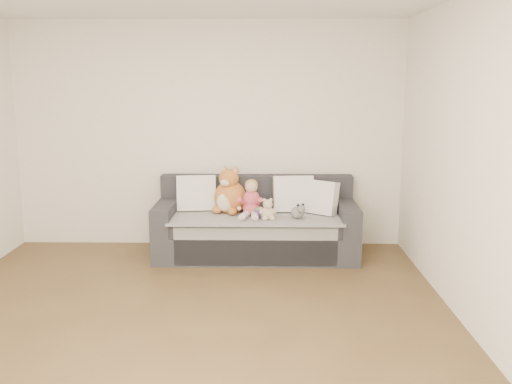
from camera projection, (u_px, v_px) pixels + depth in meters
The scene contains 10 objects.
room_shell at pixel (183, 159), 4.57m from camera, with size 5.00×5.00×5.00m.
sofa at pixel (256, 227), 6.36m from camera, with size 2.20×0.94×0.85m.
cushion_left at pixel (196, 193), 6.44m from camera, with size 0.46×0.25×0.41m.
cushion_right_back at pixel (293, 194), 6.38m from camera, with size 0.46×0.24×0.42m.
cushion_right_front at pixel (320, 197), 6.27m from camera, with size 0.43×0.38×0.38m.
toddler at pixel (251, 201), 6.18m from camera, with size 0.29×0.41×0.40m.
plush_cat at pixel (230, 195), 6.33m from camera, with size 0.42×0.39×0.55m.
teddy_bear at pixel (268, 211), 6.01m from camera, with size 0.18×0.14×0.24m.
plush_cow at pixel (298, 212), 6.07m from camera, with size 0.15×0.21×0.18m.
sippy_cup at pixel (258, 212), 6.09m from camera, with size 0.10×0.09×0.12m.
Camera 1 is at (0.66, -4.10, 1.91)m, focal length 40.00 mm.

